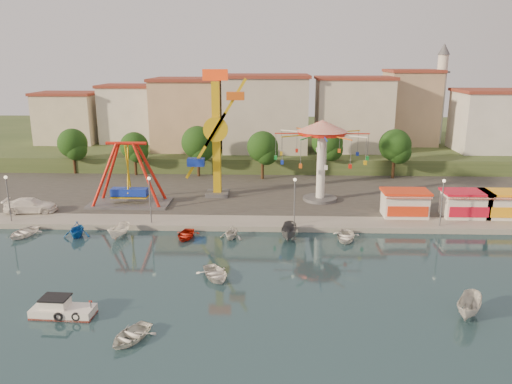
{
  "coord_description": "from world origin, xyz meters",
  "views": [
    {
      "loc": [
        5.6,
        -39.67,
        18.49
      ],
      "look_at": [
        3.73,
        14.0,
        4.0
      ],
      "focal_mm": 35.0,
      "sensor_mm": 36.0,
      "label": 1
    }
  ],
  "objects_px": {
    "kamikaze_tower": "(218,137)",
    "skiff": "(469,307)",
    "pirate_ship_ride": "(128,175)",
    "cabin_motorboat": "(62,310)",
    "wave_swinger": "(322,142)",
    "rowboat_a": "(215,274)",
    "van": "(31,205)"
  },
  "relations": [
    {
      "from": "kamikaze_tower",
      "to": "cabin_motorboat",
      "type": "xyz_separation_m",
      "value": [
        -8.4,
        -31.36,
        -8.1
      ]
    },
    {
      "from": "cabin_motorboat",
      "to": "skiff",
      "type": "distance_m",
      "value": 30.11
    },
    {
      "from": "wave_swinger",
      "to": "cabin_motorboat",
      "type": "relative_size",
      "value": 2.49
    },
    {
      "from": "pirate_ship_ride",
      "to": "wave_swinger",
      "type": "relative_size",
      "value": 0.86
    },
    {
      "from": "rowboat_a",
      "to": "wave_swinger",
      "type": "bearing_deg",
      "value": 38.87
    },
    {
      "from": "rowboat_a",
      "to": "skiff",
      "type": "bearing_deg",
      "value": -42.34
    },
    {
      "from": "kamikaze_tower",
      "to": "cabin_motorboat",
      "type": "relative_size",
      "value": 3.55
    },
    {
      "from": "skiff",
      "to": "van",
      "type": "height_order",
      "value": "van"
    },
    {
      "from": "kamikaze_tower",
      "to": "van",
      "type": "relative_size",
      "value": 2.77
    },
    {
      "from": "kamikaze_tower",
      "to": "skiff",
      "type": "relative_size",
      "value": 4.08
    },
    {
      "from": "cabin_motorboat",
      "to": "pirate_ship_ride",
      "type": "bearing_deg",
      "value": 97.84
    },
    {
      "from": "wave_swinger",
      "to": "skiff",
      "type": "relative_size",
      "value": 2.87
    },
    {
      "from": "cabin_motorboat",
      "to": "rowboat_a",
      "type": "bearing_deg",
      "value": 35.67
    },
    {
      "from": "kamikaze_tower",
      "to": "rowboat_a",
      "type": "height_order",
      "value": "kamikaze_tower"
    },
    {
      "from": "pirate_ship_ride",
      "to": "wave_swinger",
      "type": "xyz_separation_m",
      "value": [
        24.09,
        2.8,
        3.8
      ]
    },
    {
      "from": "rowboat_a",
      "to": "cabin_motorboat",
      "type": "bearing_deg",
      "value": -172.33
    },
    {
      "from": "kamikaze_tower",
      "to": "van",
      "type": "xyz_separation_m",
      "value": [
        -21.75,
        -8.1,
        -7.07
      ]
    },
    {
      "from": "pirate_ship_ride",
      "to": "cabin_motorboat",
      "type": "bearing_deg",
      "value": -84.85
    },
    {
      "from": "wave_swinger",
      "to": "rowboat_a",
      "type": "distance_m",
      "value": 26.52
    },
    {
      "from": "rowboat_a",
      "to": "skiff",
      "type": "xyz_separation_m",
      "value": [
        19.46,
        -5.96,
        0.38
      ]
    },
    {
      "from": "wave_swinger",
      "to": "skiff",
      "type": "xyz_separation_m",
      "value": [
        8.42,
        -28.78,
        -7.41
      ]
    },
    {
      "from": "cabin_motorboat",
      "to": "van",
      "type": "xyz_separation_m",
      "value": [
        -13.35,
        23.26,
        1.03
      ]
    },
    {
      "from": "pirate_ship_ride",
      "to": "van",
      "type": "xyz_separation_m",
      "value": [
        -10.93,
        -3.65,
        -2.93
      ]
    },
    {
      "from": "pirate_ship_ride",
      "to": "kamikaze_tower",
      "type": "bearing_deg",
      "value": 22.35
    },
    {
      "from": "cabin_motorboat",
      "to": "skiff",
      "type": "relative_size",
      "value": 1.15
    },
    {
      "from": "kamikaze_tower",
      "to": "rowboat_a",
      "type": "xyz_separation_m",
      "value": [
        2.22,
        -24.47,
        -8.13
      ]
    },
    {
      "from": "wave_swinger",
      "to": "rowboat_a",
      "type": "bearing_deg",
      "value": -115.82
    },
    {
      "from": "wave_swinger",
      "to": "cabin_motorboat",
      "type": "height_order",
      "value": "wave_swinger"
    },
    {
      "from": "kamikaze_tower",
      "to": "wave_swinger",
      "type": "bearing_deg",
      "value": -7.1
    },
    {
      "from": "pirate_ship_ride",
      "to": "kamikaze_tower",
      "type": "height_order",
      "value": "kamikaze_tower"
    },
    {
      "from": "kamikaze_tower",
      "to": "skiff",
      "type": "height_order",
      "value": "kamikaze_tower"
    },
    {
      "from": "cabin_motorboat",
      "to": "van",
      "type": "bearing_deg",
      "value": 122.55
    }
  ]
}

